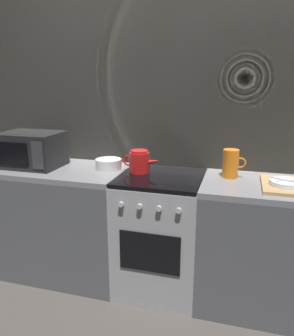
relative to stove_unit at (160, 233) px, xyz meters
name	(u,v)px	position (x,y,z in m)	size (l,w,h in m)	color
ground_plane	(160,285)	(0.00, 0.00, -0.45)	(8.00, 8.00, 0.00)	#47423D
back_wall	(171,128)	(0.00, 0.32, 0.75)	(3.60, 0.05, 2.40)	#B2AD9E
counter_left	(55,219)	(-0.90, 0.00, 0.00)	(1.20, 0.60, 0.90)	#515459
stove_unit	(160,233)	(0.00, 0.00, 0.00)	(0.60, 0.63, 0.90)	#9E9EA3
counter_right	(289,249)	(0.90, 0.00, 0.00)	(1.20, 0.60, 0.90)	#515459
microwave	(32,150)	(-1.04, -0.02, 0.59)	(0.46, 0.35, 0.27)	black
kettle	(140,162)	(-0.18, 0.05, 0.53)	(0.28, 0.15, 0.17)	red
mixing_bowl	(109,164)	(-0.43, 0.07, 0.49)	(0.20, 0.20, 0.08)	silver
pitcher	(231,164)	(0.48, 0.10, 0.55)	(0.16, 0.11, 0.20)	orange
dish_pile	(286,184)	(0.83, -0.03, 0.47)	(0.30, 0.40, 0.06)	tan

